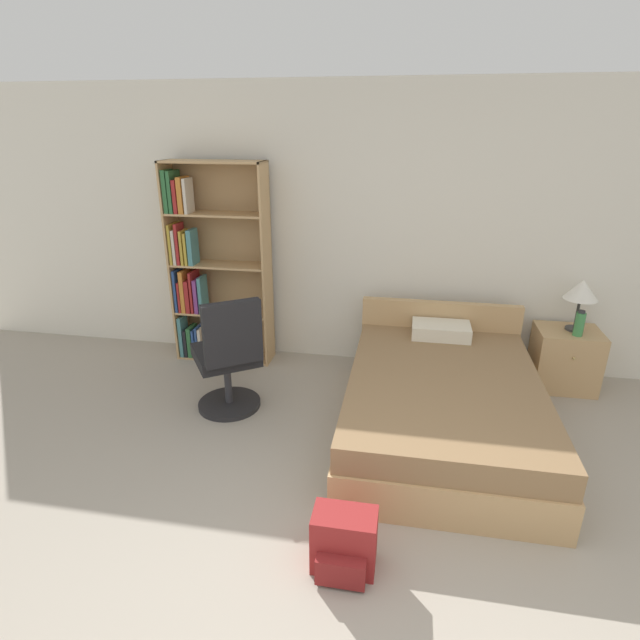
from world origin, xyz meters
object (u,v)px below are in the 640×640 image
object	(u,v)px
nightstand	(564,359)
office_chair	(229,360)
water_bottle	(579,324)
table_lamp	(582,291)
bed	(442,400)
backpack_red	(344,543)
bookshelf	(207,267)

from	to	relation	value
nightstand	office_chair	bearing A→B (deg)	-161.31
nightstand	water_bottle	distance (m)	0.40
table_lamp	bed	bearing A→B (deg)	-141.51
bed	office_chair	distance (m)	1.70
bed	backpack_red	size ratio (longest dim) A/B	6.01
water_bottle	backpack_red	world-z (taller)	water_bottle
bed	backpack_red	world-z (taller)	bed
bookshelf	table_lamp	bearing A→B (deg)	-0.54
bed	table_lamp	xyz separation A→B (m)	(1.15, 0.91, 0.66)
bookshelf	water_bottle	xyz separation A→B (m)	(3.37, -0.16, -0.29)
table_lamp	water_bottle	distance (m)	0.28
bed	backpack_red	distance (m)	1.55
bookshelf	backpack_red	xyz separation A→B (m)	(1.67, -2.39, -0.78)
table_lamp	backpack_red	bearing A→B (deg)	-125.94
bookshelf	backpack_red	distance (m)	3.01
bed	bookshelf	bearing A→B (deg)	157.08
bed	backpack_red	xyz separation A→B (m)	(-0.56, -1.44, -0.08)
water_bottle	backpack_red	distance (m)	2.84
office_chair	backpack_red	size ratio (longest dim) A/B	2.98
bed	nightstand	size ratio (longest dim) A/B	3.76
office_chair	backpack_red	bearing A→B (deg)	-51.12
nightstand	water_bottle	bearing A→B (deg)	-75.38
bookshelf	table_lamp	xyz separation A→B (m)	(3.38, -0.03, -0.04)
table_lamp	water_bottle	world-z (taller)	table_lamp
office_chair	water_bottle	world-z (taller)	office_chair
bookshelf	nightstand	world-z (taller)	bookshelf
backpack_red	office_chair	bearing A→B (deg)	128.88
water_bottle	table_lamp	bearing A→B (deg)	86.19
bed	table_lamp	size ratio (longest dim) A/B	4.50
nightstand	backpack_red	distance (m)	2.87
bookshelf	water_bottle	size ratio (longest dim) A/B	8.49
bookshelf	nightstand	bearing A→B (deg)	-0.91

